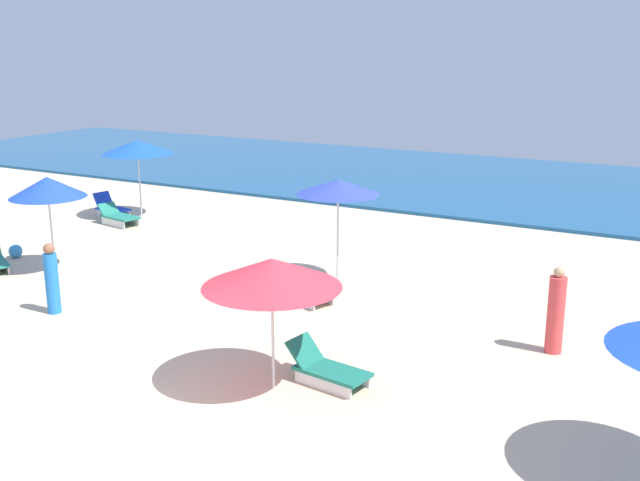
{
  "coord_description": "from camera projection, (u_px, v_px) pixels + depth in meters",
  "views": [
    {
      "loc": [
        7.79,
        -7.44,
        5.83
      ],
      "look_at": [
        -0.35,
        7.37,
        1.33
      ],
      "focal_mm": 42.63,
      "sensor_mm": 36.0,
      "label": 1
    }
  ],
  "objects": [
    {
      "name": "lounge_chair_2_0",
      "position": [
        303.0,
        290.0,
        17.43
      ],
      "size": [
        1.66,
        1.13,
        0.63
      ],
      "rotation": [
        0.0,
        0.0,
        1.22
      ],
      "color": "silver",
      "rests_on": "ground_plane"
    },
    {
      "name": "beach_ball_0",
      "position": [
        16.0,
        251.0,
        20.85
      ],
      "size": [
        0.37,
        0.37,
        0.37
      ],
      "primitive_type": "sphere",
      "color": "#3996DC",
      "rests_on": "ground_plane"
    },
    {
      "name": "lounge_chair_7_1",
      "position": [
        111.0,
        208.0,
        25.67
      ],
      "size": [
        1.35,
        0.84,
        0.78
      ],
      "rotation": [
        0.0,
        0.0,
        1.39
      ],
      "color": "silver",
      "rests_on": "ground_plane"
    },
    {
      "name": "umbrella_6",
      "position": [
        47.0,
        187.0,
        19.1
      ],
      "size": [
        1.92,
        1.92,
        2.48
      ],
      "color": "silver",
      "rests_on": "ground_plane"
    },
    {
      "name": "ocean",
      "position": [
        513.0,
        185.0,
        30.99
      ],
      "size": [
        60.0,
        13.76,
        0.12
      ],
      "primitive_type": "cube",
      "color": "#185284",
      "rests_on": "ground_plane"
    },
    {
      "name": "umbrella_1",
      "position": [
        272.0,
        273.0,
        12.57
      ],
      "size": [
        2.36,
        2.36,
        2.33
      ],
      "color": "silver",
      "rests_on": "ground_plane"
    },
    {
      "name": "ground_plane",
      "position": [
        105.0,
        439.0,
        11.42
      ],
      "size": [
        60.0,
        60.0,
        0.0
      ],
      "primitive_type": "plane",
      "color": "beige"
    },
    {
      "name": "lounge_chair_1_0",
      "position": [
        327.0,
        369.0,
        13.21
      ],
      "size": [
        1.56,
        0.84,
        0.71
      ],
      "rotation": [
        0.0,
        0.0,
        1.43
      ],
      "color": "silver",
      "rests_on": "ground_plane"
    },
    {
      "name": "umbrella_7",
      "position": [
        138.0,
        147.0,
        25.04
      ],
      "size": [
        2.35,
        2.35,
        2.6
      ],
      "color": "silver",
      "rests_on": "ground_plane"
    },
    {
      "name": "beachgoer_0",
      "position": [
        556.0,
        313.0,
        14.4
      ],
      "size": [
        0.44,
        0.44,
        1.71
      ],
      "rotation": [
        0.0,
        0.0,
        0.45
      ],
      "color": "#E44445",
      "rests_on": "ground_plane"
    },
    {
      "name": "umbrella_2",
      "position": [
        338.0,
        187.0,
        18.16
      ],
      "size": [
        2.01,
        2.01,
        2.58
      ],
      "color": "silver",
      "rests_on": "ground_plane"
    },
    {
      "name": "lounge_chair_7_0",
      "position": [
        118.0,
        217.0,
        24.53
      ],
      "size": [
        1.52,
        0.89,
        0.65
      ],
      "rotation": [
        0.0,
        0.0,
        1.39
      ],
      "color": "silver",
      "rests_on": "ground_plane"
    },
    {
      "name": "beachgoer_3",
      "position": [
        52.0,
        280.0,
        16.5
      ],
      "size": [
        0.42,
        0.42,
        1.58
      ],
      "rotation": [
        0.0,
        0.0,
        5.45
      ],
      "color": "blue",
      "rests_on": "ground_plane"
    }
  ]
}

